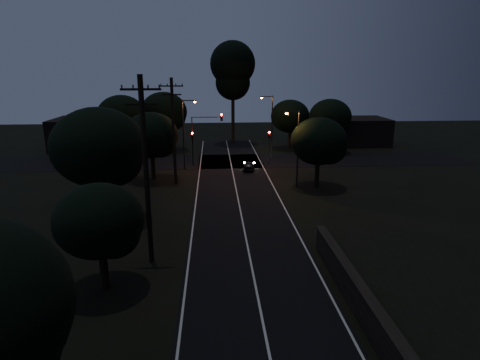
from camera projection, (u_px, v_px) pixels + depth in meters
road_surface at (235, 185)px, 40.28m from camera, size 60.00×70.00×0.03m
utility_pole_mid at (146, 169)px, 22.86m from camera, size 2.20×0.30×11.00m
utility_pole_far at (174, 130)px, 39.28m from camera, size 2.20×0.30×10.50m
tree_left_b at (102, 223)px, 20.31m from camera, size 4.52×4.52×5.75m
tree_left_c at (102, 149)px, 29.22m from camera, size 6.86×6.86×8.67m
tree_left_d at (153, 136)px, 41.19m from camera, size 5.56×5.56×7.05m
tree_far_nw at (165, 113)px, 56.32m from camera, size 6.49×6.49×8.22m
tree_far_w at (123, 117)px, 52.18m from camera, size 6.33×6.33×8.06m
tree_far_ne at (292, 117)px, 57.71m from camera, size 5.59×5.59×7.07m
tree_far_e at (332, 118)px, 55.09m from camera, size 5.81×5.81×7.37m
tree_right_a at (321, 143)px, 38.45m from camera, size 5.40×5.40×6.86m
tall_pine at (233, 70)px, 60.34m from camera, size 6.79×6.79×15.43m
building_left at (91, 133)px, 58.48m from camera, size 10.00×8.00×4.40m
building_right at (356, 131)px, 62.09m from camera, size 9.00×7.00×4.00m
signal_left at (193, 142)px, 47.76m from camera, size 0.28×0.35×4.10m
signal_right at (269, 141)px, 48.35m from camera, size 0.28×0.35×4.10m
signal_mast at (206, 130)px, 47.47m from camera, size 3.70×0.35×6.25m
streetlight_a at (185, 130)px, 45.32m from camera, size 1.66×0.26×8.00m
streetlight_b at (271, 122)px, 51.78m from camera, size 1.66×0.26×8.00m
streetlight_c at (296, 144)px, 38.42m from camera, size 1.46×0.26×7.50m
car at (249, 166)px, 46.16m from camera, size 1.60×3.18×1.04m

